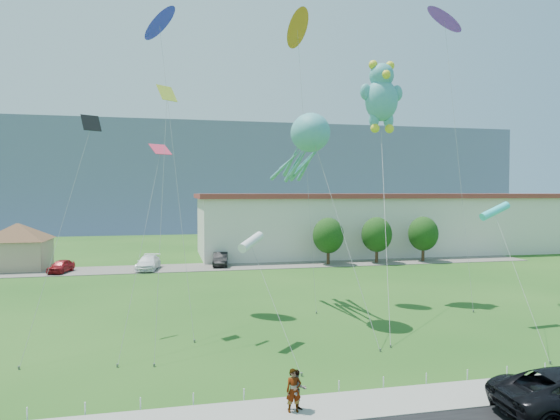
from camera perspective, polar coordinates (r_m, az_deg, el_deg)
The scene contains 25 objects.
ground at distance 23.76m, azimuth 8.06°, elevation -18.58°, with size 160.00×160.00×0.00m, color #1B4914.
sidewalk at distance 21.37m, azimuth 10.83°, elevation -20.87°, with size 80.00×2.50×0.10m, color gray.
parking_strip at distance 56.97m, azimuth -4.46°, elevation -6.40°, with size 70.00×6.00×0.06m, color #59544C.
hill_ridge at distance 141.10m, azimuth -9.31°, elevation 3.66°, with size 160.00×50.00×25.00m, color slate.
pavilion at distance 61.23m, azimuth -27.78°, elevation -3.22°, with size 9.20×9.20×5.00m.
warehouse at distance 73.24m, azimuth 15.07°, elevation -1.37°, with size 61.00×15.00×8.20m.
rope_fence at distance 22.54m, azimuth 9.29°, elevation -19.07°, with size 26.05×0.05×0.50m.
tree_near at distance 57.86m, azimuth 5.54°, elevation -2.92°, with size 3.60×3.60×5.47m.
tree_mid at distance 59.98m, azimuth 11.00°, elevation -2.78°, with size 3.60×3.60×5.47m.
tree_far at distance 62.61m, azimuth 16.05°, elevation -2.62°, with size 3.60×3.60×5.47m.
pedestrian_left at distance 19.91m, azimuth 1.57°, elevation -19.92°, with size 0.59×0.39×1.62m, color gray.
pedestrian_right at distance 20.07m, azimuth 1.96°, elevation -19.87°, with size 0.75×0.58×1.53m, color gray.
parked_car_red at distance 56.75m, azimuth -23.75°, elevation -5.89°, with size 1.57×3.89×1.33m, color maroon.
parked_car_white at distance 55.83m, azimuth -14.83°, elevation -5.83°, with size 2.08×5.11×1.48m, color white.
parked_car_black at distance 57.15m, azimuth -6.82°, elevation -5.59°, with size 1.59×4.57×1.51m, color black.
octopus_kite at distance 33.80m, azimuth 2.92°, elevation 7.36°, with size 3.10×13.53×13.49m.
teddy_bear_kite at distance 40.13m, azimuth 11.52°, elevation 12.77°, with size 6.22×12.58×18.48m.
small_kite_pink at distance 29.97m, azimuth -13.96°, elevation 4.49°, with size 2.67×6.67×11.36m.
small_kite_white at distance 27.45m, azimuth -3.29°, elevation -3.75°, with size 1.74×6.55×6.07m.
small_kite_cyan at distance 34.47m, azimuth 23.37°, elevation -0.22°, with size 2.49×8.62×7.60m.
small_kite_yellow at distance 29.55m, azimuth -12.95°, elevation 9.73°, with size 1.38×6.34×14.57m.
small_kite_black at distance 31.63m, azimuth -21.49°, elevation 6.68°, with size 3.11×7.30×12.97m.
small_kite_purple at distance 43.25m, azimuth 18.37°, elevation 19.28°, with size 1.80×5.68×22.57m.
small_kite_blue at distance 38.38m, azimuth -13.53°, elevation 19.36°, with size 2.85×9.76×21.09m.
small_kite_orange at distance 40.74m, azimuth 2.06°, elevation 19.36°, with size 1.80×5.80×21.76m.
Camera 1 is at (-7.84, -20.82, 8.34)m, focal length 32.00 mm.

